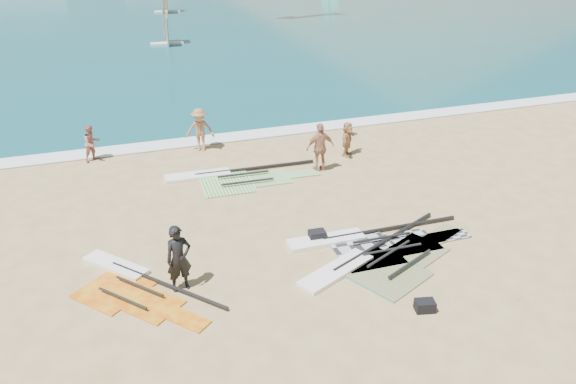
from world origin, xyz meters
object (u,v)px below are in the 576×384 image
object	(u,v)px
gear_bag_far	(425,306)
rig_grey	(367,242)
rig_green	(231,177)
rig_red	(130,284)
person_wetsuit	(179,259)
beachgoer_back	(320,147)
beachgoer_mid	(200,130)
beachgoer_left	(92,143)
beachgoer_right	(347,139)
gear_bag_near	(317,236)
rig_orange	(376,262)

from	to	relation	value
gear_bag_far	rig_grey	bearing A→B (deg)	88.77
rig_green	rig_red	xyz separation A→B (m)	(-4.37, -6.08, -0.00)
person_wetsuit	beachgoer_back	xyz separation A→B (m)	(6.64, 6.28, 0.03)
rig_green	beachgoer_mid	xyz separation A→B (m)	(-0.52, 3.34, 0.91)
beachgoer_left	beachgoer_right	bearing A→B (deg)	-46.34
rig_grey	beachgoer_back	world-z (taller)	beachgoer_back
gear_bag_near	beachgoer_right	distance (m)	7.35
rig_green	beachgoer_right	size ratio (longest dim) A/B	4.07
rig_orange	beachgoer_left	xyz separation A→B (m)	(-7.65, 10.98, 0.73)
rig_orange	rig_red	size ratio (longest dim) A/B	1.30
beachgoer_left	beachgoer_right	world-z (taller)	beachgoer_left
person_wetsuit	beachgoer_right	world-z (taller)	person_wetsuit
rig_green	gear_bag_far	bearing A→B (deg)	-72.10
rig_green	rig_red	distance (m)	7.49
rig_grey	beachgoer_right	world-z (taller)	beachgoer_right
rig_orange	beachgoer_back	xyz separation A→B (m)	(0.97, 6.90, 0.95)
rig_green	rig_grey	bearing A→B (deg)	-63.29
beachgoer_mid	rig_red	bearing A→B (deg)	-94.05
rig_grey	rig_red	size ratio (longest dim) A/B	1.24
rig_orange	beachgoer_back	bearing A→B (deg)	56.68
person_wetsuit	rig_red	bearing A→B (deg)	145.08
rig_red	beachgoer_right	world-z (taller)	beachgoer_right
person_wetsuit	beachgoer_left	size ratio (longest dim) A/B	1.24
beachgoer_right	gear_bag_near	bearing A→B (deg)	-164.84
gear_bag_near	person_wetsuit	distance (m)	4.72
rig_orange	beachgoer_mid	xyz separation A→B (m)	(-3.15, 10.67, 0.91)
rig_orange	beachgoer_mid	size ratio (longest dim) A/B	3.21
gear_bag_near	gear_bag_far	bearing A→B (deg)	-72.62
rig_grey	rig_orange	world-z (taller)	rig_orange
rig_orange	person_wetsuit	size ratio (longest dim) A/B	3.17
gear_bag_near	beachgoer_right	bearing A→B (deg)	58.22
rig_green	beachgoer_right	world-z (taller)	beachgoer_right
beachgoer_left	gear_bag_far	bearing A→B (deg)	-90.25
gear_bag_near	beachgoer_mid	size ratio (longest dim) A/B	0.27
gear_bag_far	beachgoer_back	distance (m)	9.40
rig_red	gear_bag_far	xyz separation A→B (m)	(7.15, -3.67, 0.10)
rig_orange	rig_red	xyz separation A→B (m)	(-7.00, 1.25, -0.00)
beachgoer_left	beachgoer_back	bearing A→B (deg)	-55.80
rig_green	beachgoer_mid	distance (m)	3.50
rig_grey	rig_green	distance (m)	6.83
rig_green	rig_orange	size ratio (longest dim) A/B	0.99
person_wetsuit	beachgoer_back	size ratio (longest dim) A/B	0.97
beachgoer_back	beachgoer_right	size ratio (longest dim) A/B	1.33
rig_grey	gear_bag_far	world-z (taller)	gear_bag_far
rig_orange	gear_bag_near	distance (m)	2.17
person_wetsuit	beachgoer_mid	distance (m)	10.36
gear_bag_near	person_wetsuit	bearing A→B (deg)	-165.08
gear_bag_near	person_wetsuit	xyz separation A→B (m)	(-4.50, -1.20, 0.81)
rig_red	beachgoer_mid	xyz separation A→B (m)	(3.85, 9.42, 0.91)
beachgoer_back	rig_green	bearing A→B (deg)	-7.67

